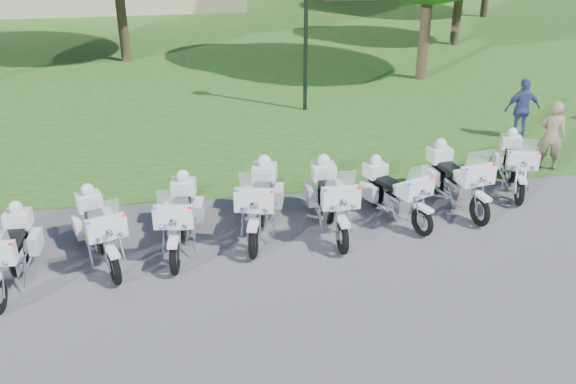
{
  "coord_description": "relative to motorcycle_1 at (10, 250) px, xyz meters",
  "views": [
    {
      "loc": [
        -1.81,
        -9.57,
        6.33
      ],
      "look_at": [
        -0.23,
        1.2,
        0.95
      ],
      "focal_mm": 40.0,
      "sensor_mm": 36.0,
      "label": 1
    }
  ],
  "objects": [
    {
      "name": "ground",
      "position": [
        5.14,
        -0.36,
        -0.61
      ],
      "size": [
        100.0,
        100.0,
        0.0
      ],
      "primitive_type": "plane",
      "color": "#5A5A5F",
      "rests_on": "ground"
    },
    {
      "name": "grass_lawn",
      "position": [
        5.14,
        26.64,
        -0.61
      ],
      "size": [
        100.0,
        48.0,
        0.01
      ],
      "primitive_type": "cube",
      "color": "#2B561B",
      "rests_on": "ground"
    },
    {
      "name": "motorcycle_1",
      "position": [
        0.0,
        0.0,
        0.0
      ],
      "size": [
        0.74,
        2.17,
        1.46
      ],
      "rotation": [
        0.0,
        0.0,
        3.11
      ],
      "color": "black",
      "rests_on": "ground"
    },
    {
      "name": "motorcycle_2",
      "position": [
        1.42,
        0.53,
        0.01
      ],
      "size": [
        1.19,
        2.12,
        1.48
      ],
      "rotation": [
        0.0,
        0.0,
        3.48
      ],
      "color": "black",
      "rests_on": "ground"
    },
    {
      "name": "motorcycle_3",
      "position": [
        2.86,
        0.77,
        0.03
      ],
      "size": [
        0.9,
        2.26,
        1.52
      ],
      "rotation": [
        0.0,
        0.0,
        3.03
      ],
      "color": "black",
      "rests_on": "ground"
    },
    {
      "name": "motorcycle_4",
      "position": [
        4.4,
        1.12,
        0.06
      ],
      "size": [
        1.12,
        2.35,
        1.6
      ],
      "rotation": [
        0.0,
        0.0,
        2.91
      ],
      "color": "black",
      "rests_on": "ground"
    },
    {
      "name": "motorcycle_5",
      "position": [
        5.79,
        1.04,
        0.04
      ],
      "size": [
        0.77,
        2.32,
        1.56
      ],
      "rotation": [
        0.0,
        0.0,
        3.16
      ],
      "color": "black",
      "rests_on": "ground"
    },
    {
      "name": "motorcycle_6",
      "position": [
        7.16,
        1.28,
        -0.02
      ],
      "size": [
        1.19,
        1.98,
        1.41
      ],
      "rotation": [
        0.0,
        0.0,
        3.53
      ],
      "color": "black",
      "rests_on": "ground"
    },
    {
      "name": "motorcycle_7",
      "position": [
        8.6,
        1.63,
        0.03
      ],
      "size": [
        1.0,
        2.25,
        1.52
      ],
      "rotation": [
        0.0,
        0.0,
        3.32
      ],
      "color": "black",
      "rests_on": "ground"
    },
    {
      "name": "motorcycle_8",
      "position": [
        10.22,
        2.27,
        -0.01
      ],
      "size": [
        1.07,
        2.07,
        1.43
      ],
      "rotation": [
        0.0,
        0.0,
        2.86
      ],
      "color": "black",
      "rests_on": "ground"
    },
    {
      "name": "bystander_a",
      "position": [
        11.53,
        3.14,
        0.23
      ],
      "size": [
        0.72,
        0.63,
        1.67
      ],
      "primitive_type": "imported",
      "rotation": [
        0.0,
        0.0,
        2.68
      ],
      "color": "gray",
      "rests_on": "ground"
    },
    {
      "name": "bystander_c",
      "position": [
        11.76,
        5.07,
        0.21
      ],
      "size": [
        0.96,
        0.4,
        1.63
      ],
      "primitive_type": "imported",
      "rotation": [
        0.0,
        0.0,
        3.15
      ],
      "color": "#35457F",
      "rests_on": "ground"
    }
  ]
}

